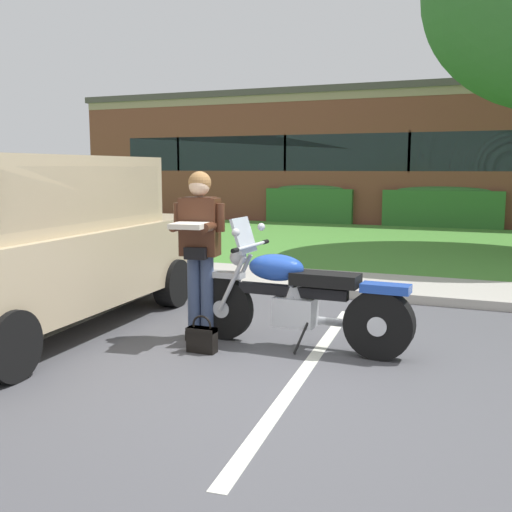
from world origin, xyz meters
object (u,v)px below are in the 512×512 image
Objects in this scene: rider_person at (199,241)px; hedge_left at (312,203)px; handbag at (202,337)px; motorcycle at (305,299)px; brick_building at (431,158)px; hedge_center_left at (443,206)px; parked_suv_adjacent at (31,242)px.

rider_person is 0.62× the size of hedge_left.
rider_person is at bearing 119.37° from handbag.
brick_building is (-0.97, 17.94, 1.60)m from motorcycle.
rider_person is 12.95m from hedge_center_left.
rider_person is at bearing -94.90° from hedge_center_left.
brick_building reaches higher than motorcycle.
rider_person is (-1.10, -0.06, 0.52)m from motorcycle.
handbag is 0.11× the size of hedge_center_left.
hedge_left is 6.08m from brick_building.
motorcycle is at bearing -72.98° from hedge_left.
hedge_center_left is (0.87, 13.31, 0.51)m from handbag.
rider_person is 0.51× the size of hedge_center_left.
hedge_left is at bearing 102.94° from handbag.
rider_person reaches higher than hedge_center_left.
handbag is at bearing -60.63° from rider_person.
parked_suv_adjacent reaches higher than motorcycle.
motorcycle is 0.82× the size of hedge_left.
handbag is 2.22m from parked_suv_adjacent.
brick_building is at bearing 83.90° from parked_suv_adjacent.
hedge_center_left is at bearing 77.51° from parked_suv_adjacent.
hedge_left reaches higher than handbag.
hedge_left is at bearing 102.36° from rider_person.
parked_suv_adjacent is (-2.93, -0.43, 0.47)m from motorcycle.
hedge_center_left is (2.94, 13.26, -0.30)m from parked_suv_adjacent.
hedge_left is at bearing 180.00° from hedge_center_left.
motorcycle is 18.04m from brick_building.
motorcycle is 3.00m from parked_suv_adjacent.
hedge_center_left is (3.93, -0.00, 0.00)m from hedge_left.
handbag is at bearing -151.09° from motorcycle.
motorcycle is at bearing -90.02° from hedge_center_left.
hedge_left is (-3.06, 13.31, 0.51)m from handbag.
brick_building reaches higher than rider_person.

